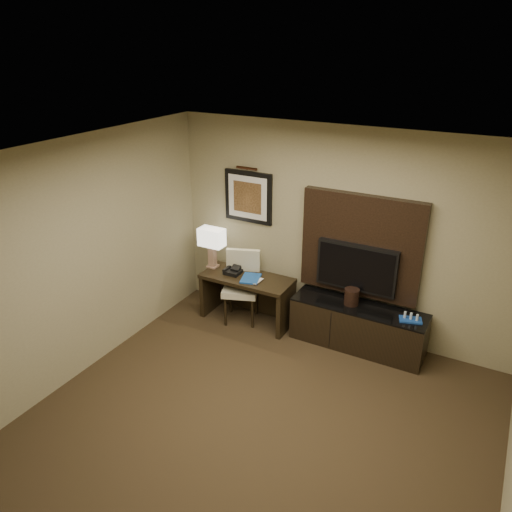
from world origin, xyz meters
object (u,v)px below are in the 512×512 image
Objects in this scene: ice_bucket at (352,297)px; minibar_tray at (411,317)px; desk at (247,298)px; desk_chair at (241,289)px; tv at (357,268)px; credenza at (358,327)px; table_lamp at (212,250)px; desk_phone at (233,270)px.

minibar_tray is (0.74, -0.05, -0.06)m from ice_bucket.
desk is 1.29× the size of desk_chair.
ice_bucket is (0.01, -0.13, -0.34)m from tv.
desk_chair is at bearing -174.87° from credenza.
minibar_tray is at bearing -2.78° from credenza.
table_lamp is at bearing -179.59° from minibar_tray.
minibar_tray is (2.74, 0.02, -0.30)m from table_lamp.
credenza is 1.63m from desk_chair.
desk_phone reaches higher than minibar_tray.
credenza is at bearing 176.82° from minibar_tray.
desk is at bearing -170.38° from tv.
desk_phone is 1.04× the size of ice_bucket.
table_lamp is at bearing -178.12° from ice_bucket.
table_lamp is (-2.11, -0.05, 0.64)m from credenza.
tv is (-0.12, 0.14, 0.73)m from credenza.
desk is 0.83m from table_lamp.
tv is 1.61m from desk_chair.
tv reaches higher than ice_bucket.
desk is 0.75× the size of credenza.
ice_bucket is (1.42, 0.11, 0.34)m from desk.
tv is 1.04× the size of desk_chair.
desk is at bearing 3.60° from desk_chair.
credenza is at bearing 1.48° from table_lamp.
desk_chair is 3.76× the size of minibar_tray.
desk is at bearing -178.28° from minibar_tray.
credenza is 0.71m from minibar_tray.
credenza is 1.73× the size of desk_chair.
credenza is 0.41m from ice_bucket.
desk_chair reaches higher than minibar_tray.
desk_chair is 0.67m from table_lamp.
minibar_tray is at bearing 0.41° from table_lamp.
tv is 0.37m from ice_bucket.
tv is (1.42, 0.24, 0.69)m from desk.
table_lamp is at bearing 175.01° from desk.
desk_phone is 0.83× the size of minibar_tray.
minibar_tray is at bearing -17.62° from desk_chair.
tv reaches higher than desk.
desk_phone is at bearing 148.64° from desk_chair.
table_lamp reaches higher than desk.
desk_chair is (-1.61, -0.13, 0.20)m from credenza.
desk is 4.84× the size of minibar_tray.
credenza is at bearing -5.79° from ice_bucket.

